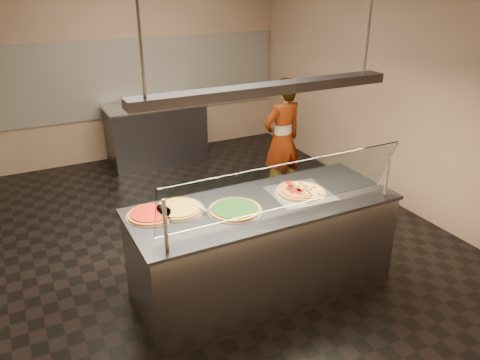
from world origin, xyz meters
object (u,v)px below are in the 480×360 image
sneeze_guard (286,187)px  heat_lamp_housing (267,89)px  serving_counter (263,247)px  half_pizza_pepperoni (291,192)px  pizza_tomato (151,214)px  pizza_cheese (178,208)px  half_pizza_sausage (310,189)px  pizza_spatula (207,208)px  perforated_tray (300,193)px  worker (282,140)px  pizza_spinach (235,209)px  prep_table (156,133)px

sneeze_guard → heat_lamp_housing: heat_lamp_housing is taller
serving_counter → half_pizza_pepperoni: size_ratio=5.27×
pizza_tomato → pizza_cheese: bearing=0.2°
serving_counter → half_pizza_sausage: bearing=1.1°
sneeze_guard → pizza_tomato: bearing=150.1°
sneeze_guard → pizza_spatula: size_ratio=9.03×
pizza_tomato → heat_lamp_housing: bearing=-12.5°
perforated_tray → pizza_tomato: 1.38m
half_pizza_pepperoni → worker: (0.95, 1.68, -0.15)m
half_pizza_pepperoni → pizza_spinach: bearing=-176.6°
pizza_tomato → pizza_spatula: 0.48m
pizza_tomato → pizza_spatula: pizza_spatula is taller
sneeze_guard → worker: 2.42m
pizza_cheese → pizza_tomato: (-0.24, -0.00, -0.00)m
heat_lamp_housing → prep_table: bearing=87.5°
perforated_tray → pizza_spinach: (-0.70, -0.03, 0.01)m
sneeze_guard → perforated_tray: sneeze_guard is taller
perforated_tray → heat_lamp_housing: size_ratio=0.25×
perforated_tray → half_pizza_pepperoni: (-0.11, 0.00, 0.03)m
perforated_tray → pizza_tomato: size_ratio=1.37×
pizza_spinach → pizza_cheese: (-0.43, 0.24, -0.00)m
heat_lamp_housing → perforated_tray: bearing=1.3°
pizza_tomato → heat_lamp_housing: size_ratio=0.18×
half_pizza_sausage → half_pizza_pepperoni: bearing=179.6°
pizza_cheese → pizza_spatula: pizza_spatula is taller
sneeze_guard → half_pizza_sausage: 0.67m
pizza_spinach → prep_table: (0.47, 3.77, -0.48)m
half_pizza_pepperoni → heat_lamp_housing: size_ratio=0.20×
pizza_spatula → sneeze_guard: bearing=-39.4°
perforated_tray → pizza_spinach: pizza_spinach is taller
perforated_tray → worker: (0.85, 1.68, -0.12)m
serving_counter → prep_table: bearing=87.5°
half_pizza_pepperoni → worker: 1.94m
half_pizza_sausage → worker: (0.74, 1.68, -0.14)m
perforated_tray → pizza_tomato: pizza_tomato is taller
pizza_cheese → worker: worker is taller
prep_table → perforated_tray: bearing=-86.5°
perforated_tray → pizza_spinach: 0.70m
prep_table → sneeze_guard: bearing=-92.3°
pizza_spatula → pizza_cheese: bearing=147.5°
half_pizza_sausage → worker: worker is taller
worker → pizza_spinach: bearing=39.0°
perforated_tray → prep_table: size_ratio=0.38×
pizza_spatula → pizza_spinach: bearing=-26.0°
sneeze_guard → pizza_cheese: size_ratio=4.79×
pizza_spatula → heat_lamp_housing: (0.51, -0.08, 0.99)m
sneeze_guard → half_pizza_sausage: sneeze_guard is taller
worker → heat_lamp_housing: heat_lamp_housing is taller
half_pizza_pepperoni → pizza_spinach: 0.59m
sneeze_guard → pizza_tomato: (-0.97, 0.56, -0.28)m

